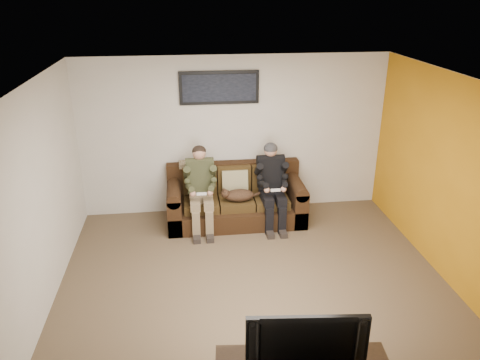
{
  "coord_description": "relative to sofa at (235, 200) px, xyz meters",
  "views": [
    {
      "loc": [
        -0.81,
        -5.04,
        3.57
      ],
      "look_at": [
        -0.04,
        1.2,
        0.95
      ],
      "focal_mm": 35.0,
      "sensor_mm": 36.0,
      "label": 1
    }
  ],
  "objects": [
    {
      "name": "wall_back",
      "position": [
        0.04,
        0.42,
        0.96
      ],
      "size": [
        5.0,
        0.0,
        5.0
      ],
      "primitive_type": "plane",
      "rotation": [
        1.57,
        0.0,
        0.0
      ],
      "color": "beige",
      "rests_on": "ground"
    },
    {
      "name": "accent_wall_right",
      "position": [
        2.53,
        -1.83,
        0.96
      ],
      "size": [
        0.0,
        4.5,
        4.5
      ],
      "primitive_type": "plane",
      "rotation": [
        1.57,
        0.0,
        -1.57
      ],
      "color": "#C17E13",
      "rests_on": "ground"
    },
    {
      "name": "framed_poster",
      "position": [
        -0.2,
        0.39,
        1.76
      ],
      "size": [
        1.25,
        0.05,
        0.52
      ],
      "color": "black",
      "rests_on": "wall_back"
    },
    {
      "name": "floor",
      "position": [
        0.04,
        -1.83,
        -0.34
      ],
      "size": [
        5.0,
        5.0,
        0.0
      ],
      "primitive_type": "plane",
      "color": "brown",
      "rests_on": "ground"
    },
    {
      "name": "sofa",
      "position": [
        0.0,
        0.0,
        0.0
      ],
      "size": [
        2.18,
        0.94,
        0.89
      ],
      "color": "black",
      "rests_on": "ground"
    },
    {
      "name": "throw_pillow",
      "position": [
        -0.0,
        0.04,
        0.3
      ],
      "size": [
        0.42,
        0.2,
        0.41
      ],
      "primitive_type": "cube",
      "rotation": [
        -0.21,
        0.0,
        0.0
      ],
      "color": "#9B9165",
      "rests_on": "sofa"
    },
    {
      "name": "cat",
      "position": [
        0.01,
        -0.25,
        0.2
      ],
      "size": [
        0.66,
        0.26,
        0.24
      ],
      "color": "#4A2F1D",
      "rests_on": "sofa"
    },
    {
      "name": "throw_blanket",
      "position": [
        -0.66,
        0.27,
        0.56
      ],
      "size": [
        0.45,
        0.22,
        0.08
      ],
      "primitive_type": "cube",
      "color": "tan",
      "rests_on": "sofa"
    },
    {
      "name": "person_left",
      "position": [
        -0.56,
        -0.18,
        0.39
      ],
      "size": [
        0.51,
        0.87,
        1.29
      ],
      "color": "#7F6C4F",
      "rests_on": "sofa"
    },
    {
      "name": "television",
      "position": [
        0.17,
        -3.78,
        0.45
      ],
      "size": [
        1.04,
        0.23,
        0.59
      ],
      "primitive_type": "imported",
      "rotation": [
        0.0,
        0.0,
        -0.1
      ],
      "color": "black",
      "rests_on": "tv_stand"
    },
    {
      "name": "wall_front",
      "position": [
        0.04,
        -4.08,
        0.96
      ],
      "size": [
        5.0,
        0.0,
        5.0
      ],
      "primitive_type": "plane",
      "rotation": [
        -1.57,
        0.0,
        0.0
      ],
      "color": "beige",
      "rests_on": "ground"
    },
    {
      "name": "ceiling",
      "position": [
        0.04,
        -1.83,
        2.26
      ],
      "size": [
        5.0,
        5.0,
        0.0
      ],
      "primitive_type": "plane",
      "rotation": [
        3.14,
        0.0,
        0.0
      ],
      "color": "silver",
      "rests_on": "ground"
    },
    {
      "name": "person_right",
      "position": [
        0.56,
        -0.18,
        0.39
      ],
      "size": [
        0.51,
        0.86,
        1.3
      ],
      "color": "black",
      "rests_on": "sofa"
    },
    {
      "name": "wall_right",
      "position": [
        2.54,
        -1.83,
        0.96
      ],
      "size": [
        0.0,
        4.5,
        4.5
      ],
      "primitive_type": "plane",
      "rotation": [
        1.57,
        0.0,
        -1.57
      ],
      "color": "beige",
      "rests_on": "ground"
    },
    {
      "name": "wall_left",
      "position": [
        -2.46,
        -1.83,
        0.96
      ],
      "size": [
        0.0,
        4.5,
        4.5
      ],
      "primitive_type": "plane",
      "rotation": [
        1.57,
        0.0,
        1.57
      ],
      "color": "beige",
      "rests_on": "ground"
    }
  ]
}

